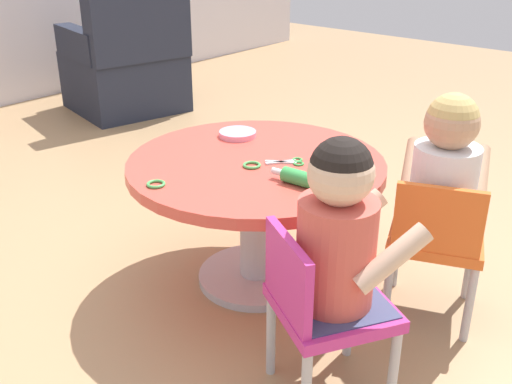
# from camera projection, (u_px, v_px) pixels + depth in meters

# --- Properties ---
(ground_plane) EXTENTS (10.00, 10.00, 0.00)m
(ground_plane) POSITION_uv_depth(u_px,v_px,m) (256.00, 279.00, 2.32)
(ground_plane) COLOR tan
(craft_table) EXTENTS (0.91, 0.91, 0.49)m
(craft_table) POSITION_uv_depth(u_px,v_px,m) (256.00, 190.00, 2.16)
(craft_table) COLOR silver
(craft_table) RESTS_ON ground
(child_chair_left) EXTENTS (0.41, 0.41, 0.54)m
(child_chair_left) POSITION_uv_depth(u_px,v_px,m) (321.00, 307.00, 1.64)
(child_chair_left) COLOR #B7B7BC
(child_chair_left) RESTS_ON ground
(seated_child_left) EXTENTS (0.43, 0.41, 0.51)m
(seated_child_left) POSITION_uv_depth(u_px,v_px,m) (339.00, 231.00, 1.55)
(seated_child_left) COLOR #3F4772
(seated_child_left) RESTS_ON ground
(child_chair_right) EXTENTS (0.39, 0.39, 0.54)m
(child_chair_right) POSITION_uv_depth(u_px,v_px,m) (436.00, 239.00, 1.98)
(child_chair_right) COLOR #B7B7BC
(child_chair_right) RESTS_ON ground
(seated_child_right) EXTENTS (0.42, 0.38, 0.51)m
(seated_child_right) POSITION_uv_depth(u_px,v_px,m) (445.00, 171.00, 1.92)
(seated_child_right) COLOR #3F4772
(seated_child_right) RESTS_ON ground
(armchair_dark) EXTENTS (0.84, 0.85, 0.85)m
(armchair_dark) POSITION_uv_depth(u_px,v_px,m) (127.00, 68.00, 4.22)
(armchair_dark) COLOR #232838
(armchair_dark) RESTS_ON ground
(rolling_pin) EXTENTS (0.06, 0.23, 0.05)m
(rolling_pin) POSITION_uv_depth(u_px,v_px,m) (302.00, 179.00, 1.90)
(rolling_pin) COLOR green
(rolling_pin) RESTS_ON craft_table
(craft_scissors) EXTENTS (0.13, 0.13, 0.01)m
(craft_scissors) POSITION_uv_depth(u_px,v_px,m) (290.00, 162.00, 2.09)
(craft_scissors) COLOR silver
(craft_scissors) RESTS_ON craft_table
(playdough_blob_0) EXTENTS (0.09, 0.09, 0.01)m
(playdough_blob_0) POSITION_uv_depth(u_px,v_px,m) (344.00, 155.00, 2.14)
(playdough_blob_0) COLOR pink
(playdough_blob_0) RESTS_ON craft_table
(playdough_blob_1) EXTENTS (0.14, 0.14, 0.02)m
(playdough_blob_1) POSITION_uv_depth(u_px,v_px,m) (238.00, 134.00, 2.34)
(playdough_blob_1) COLOR pink
(playdough_blob_1) RESTS_ON craft_table
(cookie_cutter_0) EXTENTS (0.06, 0.06, 0.01)m
(cookie_cutter_0) POSITION_uv_depth(u_px,v_px,m) (156.00, 184.00, 1.91)
(cookie_cutter_0) COLOR #4CB259
(cookie_cutter_0) RESTS_ON craft_table
(cookie_cutter_1) EXTENTS (0.06, 0.06, 0.01)m
(cookie_cutter_1) POSITION_uv_depth(u_px,v_px,m) (252.00, 165.00, 2.06)
(cookie_cutter_1) COLOR #4CB259
(cookie_cutter_1) RESTS_ON craft_table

